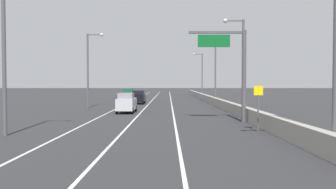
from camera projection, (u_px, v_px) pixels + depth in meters
The scene contains 16 objects.
ground_plane at pixel (164, 99), 69.76m from camera, with size 320.00×320.00×0.00m, color #2D2D30.
lane_stripe_left at pixel (132, 101), 60.77m from camera, with size 0.16×130.00×0.00m, color silver.
lane_stripe_center at pixel (152, 101), 60.76m from camera, with size 0.16×130.00×0.00m, color silver.
lane_stripe_right at pixel (172, 101), 60.76m from camera, with size 0.16×130.00×0.00m, color silver.
jersey_barrier_right at pixel (220, 103), 45.74m from camera, with size 0.60×120.00×1.10m, color #9E998E.
overhead_sign_gantry at pixel (235, 64), 28.14m from camera, with size 4.68×0.36×7.50m.
speed_advisory_sign at pixel (259, 105), 22.59m from camera, with size 0.60×0.11×3.00m.
lamp_post_right_near at pixel (331, 28), 14.79m from camera, with size 2.14×0.44×9.62m.
lamp_post_right_second at pixel (241, 59), 34.63m from camera, with size 2.14×0.44×9.62m.
lamp_post_right_third at pixel (214, 68), 54.46m from camera, with size 2.14×0.44×9.62m.
lamp_post_right_fourth at pixel (201, 72), 74.30m from camera, with size 2.14×0.44×9.62m.
lamp_post_left_near at pixel (9, 44), 20.81m from camera, with size 2.14×0.44×9.62m.
lamp_post_left_mid at pixel (90, 65), 44.62m from camera, with size 2.14×0.44×9.62m.
car_black_0 at pixel (139, 97), 53.47m from camera, with size 1.89×4.67×2.08m.
car_silver_1 at pixel (127, 103), 37.21m from camera, with size 1.84×4.53×2.14m.
car_green_2 at pixel (129, 94), 65.73m from camera, with size 1.91×4.28×2.14m.
Camera 1 is at (0.95, -5.69, 3.18)m, focal length 37.09 mm.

